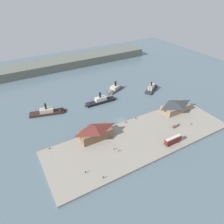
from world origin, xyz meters
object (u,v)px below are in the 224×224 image
(mooring_post_east, at_px, (136,118))
(ferry_outer_harbor, at_px, (152,88))
(ferry_shed_customs_shed, at_px, (95,132))
(pedestrian_near_cart, at_px, (103,177))
(mooring_post_west, at_px, (49,148))
(ferry_approaching_east, at_px, (113,90))
(pedestrian_by_tram, at_px, (114,149))
(ferry_moored_east, at_px, (52,111))
(pedestrian_at_waters_edge, at_px, (86,172))
(mooring_post_center_east, at_px, (126,122))
(ferry_shed_west_terminal, at_px, (176,106))
(horse_cart, at_px, (176,126))
(pedestrian_walking_east, at_px, (191,124))
(ferry_near_quay, at_px, (98,102))
(mooring_post_center_west, at_px, (183,102))
(street_tram, at_px, (173,140))
(pedestrian_near_west_shed, at_px, (119,150))

(mooring_post_east, xyz_separation_m, ferry_outer_harbor, (37.24, 29.19, -0.10))
(ferry_shed_customs_shed, bearing_deg, pedestrian_near_cart, -109.00)
(mooring_post_west, height_order, ferry_approaching_east, ferry_approaching_east)
(pedestrian_by_tram, relative_size, ferry_moored_east, 0.06)
(pedestrian_by_tram, distance_m, pedestrian_at_waters_edge, 20.71)
(mooring_post_center_east, distance_m, ferry_outer_harbor, 54.11)
(ferry_shed_customs_shed, xyz_separation_m, pedestrian_by_tram, (4.16, -13.74, -3.54))
(ferry_shed_west_terminal, distance_m, horse_cart, 18.96)
(pedestrian_walking_east, bearing_deg, ferry_near_quay, 125.20)
(mooring_post_east, xyz_separation_m, mooring_post_center_west, (42.52, -0.33, 0.00))
(mooring_post_center_west, bearing_deg, horse_cart, -143.64)
(pedestrian_near_cart, height_order, mooring_post_west, pedestrian_near_cart)
(pedestrian_near_cart, bearing_deg, ferry_approaching_east, 57.15)
(ferry_shed_west_terminal, distance_m, pedestrian_near_cart, 74.38)
(pedestrian_at_waters_edge, distance_m, ferry_moored_east, 60.29)
(pedestrian_by_tram, bearing_deg, mooring_post_west, 149.56)
(horse_cart, bearing_deg, mooring_post_center_west, 36.36)
(ferry_shed_west_terminal, distance_m, street_tram, 34.76)
(ferry_shed_west_terminal, height_order, pedestrian_near_west_shed, ferry_shed_west_terminal)
(mooring_post_center_east, bearing_deg, ferry_shed_customs_shed, -171.34)
(ferry_shed_west_terminal, relative_size, mooring_post_west, 21.55)
(ferry_near_quay, bearing_deg, pedestrian_at_waters_edge, -121.76)
(ferry_shed_west_terminal, distance_m, mooring_post_west, 86.34)
(mooring_post_center_east, distance_m, mooring_post_center_west, 50.52)
(ferry_shed_west_terminal, height_order, street_tram, ferry_shed_west_terminal)
(mooring_post_east, bearing_deg, ferry_near_quay, 111.03)
(pedestrian_by_tram, distance_m, ferry_moored_east, 56.49)
(ferry_outer_harbor, bearing_deg, street_tram, -119.45)
(mooring_post_west, bearing_deg, ferry_shed_customs_shed, -8.65)
(pedestrian_near_west_shed, bearing_deg, mooring_post_east, 38.46)
(pedestrian_by_tram, distance_m, ferry_outer_harbor, 79.50)
(ferry_moored_east, bearing_deg, pedestrian_at_waters_edge, -91.02)
(pedestrian_walking_east, relative_size, ferry_approaching_east, 0.09)
(mooring_post_east, height_order, ferry_moored_east, ferry_moored_east)
(pedestrian_near_cart, distance_m, pedestrian_near_west_shed, 18.89)
(mooring_post_center_east, relative_size, ferry_moored_east, 0.04)
(pedestrian_at_waters_edge, distance_m, ferry_near_quay, 65.55)
(pedestrian_walking_east, bearing_deg, ferry_shed_west_terminal, 79.82)
(mooring_post_center_east, relative_size, ferry_near_quay, 0.04)
(ferry_moored_east, bearing_deg, ferry_approaching_east, 7.45)
(pedestrian_near_cart, xyz_separation_m, pedestrian_near_west_shed, (15.08, 11.37, -0.02))
(ferry_shed_west_terminal, relative_size, ferry_near_quay, 0.78)
(ferry_outer_harbor, distance_m, ferry_approaching_east, 32.79)
(horse_cart, bearing_deg, ferry_shed_west_terminal, 47.53)
(pedestrian_at_waters_edge, bearing_deg, mooring_post_west, 113.28)
(mooring_post_center_west, distance_m, ferry_near_quay, 62.87)
(horse_cart, distance_m, ferry_moored_east, 82.83)
(mooring_post_east, bearing_deg, pedestrian_near_cart, -142.08)
(pedestrian_walking_east, height_order, ferry_outer_harbor, ferry_outer_harbor)
(pedestrian_near_west_shed, relative_size, ferry_approaching_east, 0.08)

